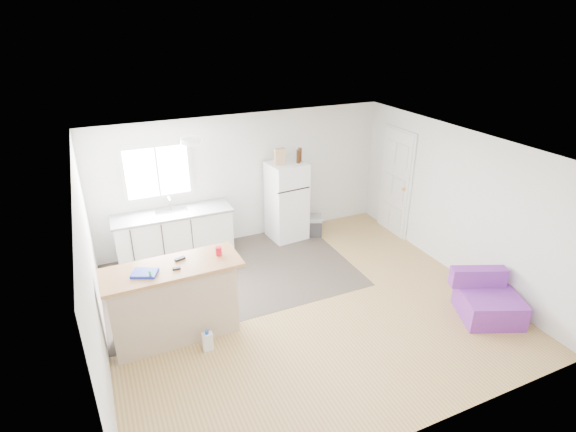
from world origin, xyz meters
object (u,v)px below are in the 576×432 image
object	(u,v)px
cardboard_box	(280,157)
bottle_right	(300,155)
kitchen_cabinets	(175,235)
peninsula	(174,302)
cooler	(309,225)
bottle_left	(298,156)
cleaner_jug	(208,341)
blue_tray	(145,273)
purple_seat	(487,301)
refrigerator	(287,201)
red_cup	(219,251)
mop	(155,332)

from	to	relation	value
cardboard_box	bottle_right	xyz separation A→B (m)	(0.42, 0.04, -0.02)
kitchen_cabinets	cardboard_box	bearing A→B (deg)	-0.14
peninsula	cooler	xyz separation A→B (m)	(2.99, 1.99, -0.35)
kitchen_cabinets	bottle_left	xyz separation A→B (m)	(2.33, -0.10, 1.16)
cleaner_jug	blue_tray	bearing A→B (deg)	149.66
cooler	cleaner_jug	world-z (taller)	cooler
purple_seat	cleaner_jug	bearing A→B (deg)	-170.66
peninsula	refrigerator	size ratio (longest dim) A/B	1.18
cleaner_jug	bottle_left	size ratio (longest dim) A/B	1.19
refrigerator	purple_seat	bearing A→B (deg)	-70.56
kitchen_cabinets	cardboard_box	size ratio (longest dim) A/B	6.75
peninsula	cardboard_box	distance (m)	3.36
kitchen_cabinets	purple_seat	size ratio (longest dim) A/B	1.98
red_cup	bottle_left	xyz separation A→B (m)	(2.10, 1.98, 0.49)
mop	cardboard_box	world-z (taller)	cardboard_box
refrigerator	bottle_right	distance (m)	0.91
refrigerator	cardboard_box	bearing A→B (deg)	-174.66
peninsula	mop	xyz separation A→B (m)	(-0.30, -0.13, -0.31)
refrigerator	bottle_right	size ratio (longest dim) A/B	5.99
peninsula	mop	world-z (taller)	mop
purple_seat	bottle_right	size ratio (longest dim) A/B	4.09
purple_seat	bottle_left	distance (m)	3.92
bottle_right	cleaner_jug	bearing A→B (deg)	-134.74
mop	bottle_right	world-z (taller)	bottle_right
kitchen_cabinets	bottle_right	xyz separation A→B (m)	(2.41, -0.00, 1.16)
mop	bottle_left	bearing A→B (deg)	50.11
cardboard_box	red_cup	bearing A→B (deg)	-130.91
bottle_left	blue_tray	bearing A→B (deg)	-145.99
purple_seat	red_cup	distance (m)	3.88
refrigerator	red_cup	size ratio (longest dim) A/B	12.48
peninsula	refrigerator	bearing A→B (deg)	38.00
cleaner_jug	red_cup	bearing A→B (deg)	55.98
peninsula	red_cup	bearing A→B (deg)	1.50
refrigerator	mop	xyz separation A→B (m)	(-2.86, -2.21, -0.52)
red_cup	bottle_right	xyz separation A→B (m)	(2.17, 2.07, 0.49)
refrigerator	blue_tray	xyz separation A→B (m)	(-2.87, -2.15, 0.34)
refrigerator	purple_seat	size ratio (longest dim) A/B	1.46
cardboard_box	bottle_left	size ratio (longest dim) A/B	1.20
bottle_right	red_cup	bearing A→B (deg)	-136.43
cleaner_jug	purple_seat	bearing A→B (deg)	-11.39
red_cup	cardboard_box	bearing A→B (deg)	49.09
mop	bottle_left	xyz separation A→B (m)	(3.06, 2.13, 1.39)
refrigerator	mop	bearing A→B (deg)	-147.52
cleaner_jug	bottle_left	bearing A→B (deg)	47.33
cooler	bottle_left	world-z (taller)	bottle_left
mop	red_cup	size ratio (longest dim) A/B	9.89
blue_tray	purple_seat	bearing A→B (deg)	-16.54
cooler	bottle_left	size ratio (longest dim) A/B	2.40
peninsula	cardboard_box	xyz separation A→B (m)	(2.42, 2.06, 1.10)
purple_seat	cardboard_box	world-z (taller)	cardboard_box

